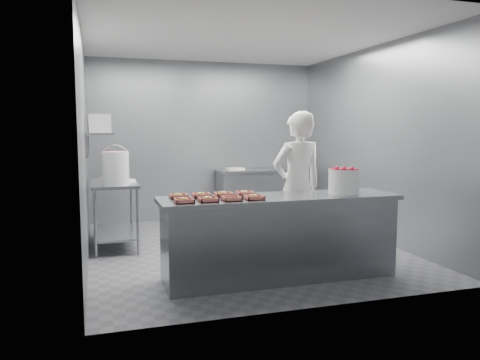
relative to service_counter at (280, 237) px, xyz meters
name	(u,v)px	position (x,y,z in m)	size (l,w,h in m)	color
floor	(242,248)	(0.00, 1.35, -0.45)	(4.50, 4.50, 0.00)	#4C4C51
ceiling	(243,37)	(0.00, 1.35, 2.35)	(4.50, 4.50, 0.00)	white
wall_back	(205,141)	(0.00, 3.60, 0.95)	(4.00, 0.04, 2.80)	slate
wall_left	(85,147)	(-2.00, 1.35, 0.95)	(0.04, 4.50, 2.80)	slate
wall_right	(373,144)	(2.00, 1.35, 0.95)	(0.04, 4.50, 2.80)	slate
service_counter	(280,237)	(0.00, 0.00, 0.00)	(2.60, 0.70, 0.90)	slate
prep_table	(115,204)	(-1.65, 1.95, 0.14)	(0.60, 1.20, 0.90)	slate
back_counter	(259,194)	(0.90, 3.25, 0.00)	(1.50, 0.60, 0.90)	slate
wall_shelf	(99,134)	(-1.82, 1.95, 1.10)	(0.35, 0.90, 0.03)	slate
tray_0	(184,200)	(-1.07, -0.16, 0.47)	(0.19, 0.18, 0.06)	tan
tray_1	(208,199)	(-0.83, -0.16, 0.47)	(0.19, 0.18, 0.06)	tan
tray_2	(232,198)	(-0.59, -0.16, 0.47)	(0.19, 0.18, 0.04)	tan
tray_3	(254,197)	(-0.35, -0.16, 0.47)	(0.19, 0.18, 0.06)	tan
tray_4	(179,196)	(-1.07, 0.16, 0.47)	(0.19, 0.18, 0.06)	tan
tray_5	(201,195)	(-0.83, 0.16, 0.47)	(0.19, 0.18, 0.06)	tan
tray_6	(223,194)	(-0.59, 0.16, 0.47)	(0.19, 0.18, 0.06)	tan
tray_7	(245,193)	(-0.35, 0.16, 0.47)	(0.19, 0.18, 0.06)	tan
worker	(297,187)	(0.47, 0.60, 0.46)	(0.67, 0.44, 1.83)	white
strawberry_tub	(344,180)	(0.75, -0.03, 0.60)	(0.34, 0.34, 0.28)	silver
glaze_bucket	(116,168)	(-1.64, 1.51, 0.67)	(0.35, 0.34, 0.52)	silver
bucket_lid	(125,181)	(-1.51, 1.87, 0.46)	(0.30, 0.30, 0.02)	silver
rag	(106,178)	(-1.74, 2.39, 0.46)	(0.14, 0.12, 0.02)	#CCB28C
appliance	(99,124)	(-1.82, 1.86, 1.23)	(0.28, 0.32, 0.24)	gray
paper_stack	(235,169)	(0.46, 3.25, 0.46)	(0.30, 0.22, 0.04)	silver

